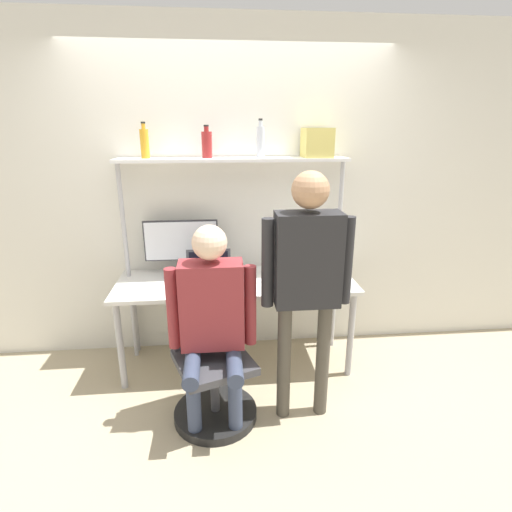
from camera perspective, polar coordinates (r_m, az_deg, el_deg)
name	(u,v)px	position (r m, az deg, el deg)	size (l,w,h in m)	color
ground_plane	(240,386)	(3.21, -2.34, -18.12)	(12.00, 12.00, 0.00)	tan
wall_back	(233,196)	(3.34, -3.33, 8.62)	(8.00, 0.06, 2.70)	silver
desk	(236,289)	(3.19, -2.85, -4.77)	(1.87, 0.65, 0.73)	silver
shelf_unit	(234,189)	(3.16, -3.23, 9.57)	(1.77, 0.26, 1.67)	white
monitor	(181,244)	(3.28, -10.62, 1.74)	(0.59, 0.19, 0.45)	#333338
laptop	(209,276)	(3.08, -6.74, -2.80)	(0.34, 0.26, 0.26)	#333338
cell_phone	(243,286)	(3.05, -1.88, -4.26)	(0.07, 0.15, 0.01)	#264C8C
office_chair	(212,379)	(2.82, -6.24, -17.07)	(0.59, 0.59, 0.90)	black
person_seated	(212,313)	(2.52, -6.32, -8.09)	(0.56, 0.47, 1.34)	#38425B
person_standing	(307,269)	(2.47, 7.32, -1.86)	(0.57, 0.22, 1.65)	#4C473D
bottle_clear	(260,141)	(3.15, 0.64, 16.07)	(0.06, 0.06, 0.28)	silver
bottle_amber	(145,143)	(3.17, -15.62, 15.28)	(0.06, 0.06, 0.26)	gold
bottle_red	(207,144)	(3.13, -7.04, 15.59)	(0.08, 0.08, 0.24)	maroon
storage_box	(317,143)	(3.23, 8.71, 15.72)	(0.22, 0.23, 0.22)	#DBCC66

